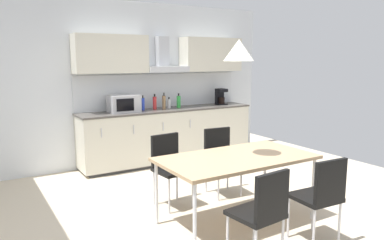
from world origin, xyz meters
TOP-DOWN VIEW (x-y plane):
  - ground_plane at (0.00, 0.00)m, footprint 7.35×7.71m
  - wall_back at (0.00, 2.62)m, footprint 5.88×0.10m
  - kitchen_counter at (0.84, 2.28)m, footprint 3.13×0.61m
  - backsplash_tile at (0.84, 2.56)m, footprint 3.11×0.02m
  - upper_wall_cabinets at (0.84, 2.40)m, footprint 3.11×0.40m
  - microwave at (0.03, 2.28)m, footprint 0.48×0.35m
  - coffee_maker at (1.97, 2.31)m, footprint 0.18×0.19m
  - bottle_white at (0.89, 2.34)m, footprint 0.07×0.07m
  - bottle_brown at (0.74, 2.24)m, footprint 0.06×0.06m
  - bottle_green at (1.06, 2.30)m, footprint 0.07×0.07m
  - bottle_blue at (0.39, 2.34)m, footprint 0.06×0.06m
  - bottle_red at (0.61, 2.34)m, footprint 0.06×0.06m
  - dining_table at (0.31, -0.32)m, footprint 1.68×0.91m
  - chair_far_right at (0.69, 0.51)m, footprint 0.44×0.44m
  - chair_far_left at (-0.08, 0.51)m, footprint 0.43×0.43m
  - chair_near_left at (-0.06, -1.16)m, footprint 0.44×0.44m
  - chair_near_right at (0.68, -1.16)m, footprint 0.42×0.42m
  - pendant_lamp at (0.31, -0.32)m, footprint 0.32×0.32m

SIDE VIEW (x-z plane):
  - ground_plane at x=0.00m, z-range -0.02..0.00m
  - kitchen_counter at x=0.84m, z-range 0.00..0.93m
  - chair_far_right at x=0.69m, z-range 0.10..0.97m
  - chair_far_left at x=-0.08m, z-range 0.10..0.97m
  - chair_near_left at x=-0.06m, z-range 0.10..0.97m
  - chair_near_right at x=0.68m, z-range 0.10..0.97m
  - dining_table at x=0.31m, z-range 0.33..1.07m
  - bottle_white at x=0.89m, z-range 0.92..1.11m
  - bottle_blue at x=0.39m, z-range 0.91..1.16m
  - bottle_green at x=1.06m, z-range 0.91..1.17m
  - bottle_red at x=0.61m, z-range 0.91..1.17m
  - bottle_brown at x=0.74m, z-range 0.91..1.19m
  - microwave at x=0.03m, z-range 0.93..1.21m
  - coffee_maker at x=1.97m, z-range 0.93..1.23m
  - backsplash_tile at x=0.84m, z-range 0.93..1.52m
  - wall_back at x=0.00m, z-range 0.00..2.73m
  - upper_wall_cabinets at x=0.84m, z-range 1.55..2.15m
  - pendant_lamp at x=0.31m, z-range 1.77..1.99m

